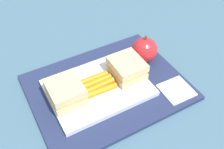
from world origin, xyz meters
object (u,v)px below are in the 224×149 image
(paper_napkin, at_px, (177,90))
(food_tray, at_px, (98,88))
(sandwich_half_left, at_px, (66,92))
(carrot_sticks_bundle, at_px, (98,84))
(apple, at_px, (144,50))
(sandwich_half_right, at_px, (127,68))

(paper_napkin, bearing_deg, food_tray, 149.97)
(food_tray, xyz_separation_m, sandwich_half_left, (-0.08, 0.00, 0.03))
(carrot_sticks_bundle, height_order, apple, apple)
(sandwich_half_left, height_order, carrot_sticks_bundle, sandwich_half_left)
(carrot_sticks_bundle, relative_size, paper_napkin, 1.12)
(sandwich_half_left, bearing_deg, sandwich_half_right, 0.00)
(food_tray, bearing_deg, paper_napkin, -30.03)
(sandwich_half_left, bearing_deg, paper_napkin, -21.24)
(sandwich_half_right, height_order, apple, apple)
(sandwich_half_left, bearing_deg, carrot_sticks_bundle, 0.41)
(apple, relative_size, paper_napkin, 1.11)
(sandwich_half_right, relative_size, apple, 1.03)
(apple, bearing_deg, sandwich_half_right, -154.27)
(sandwich_half_left, bearing_deg, apple, 8.90)
(food_tray, distance_m, sandwich_half_left, 0.08)
(food_tray, height_order, carrot_sticks_bundle, carrot_sticks_bundle)
(apple, xyz_separation_m, paper_napkin, (0.01, -0.13, -0.03))
(carrot_sticks_bundle, bearing_deg, sandwich_half_left, -179.59)
(sandwich_half_left, distance_m, carrot_sticks_bundle, 0.08)
(sandwich_half_right, bearing_deg, apple, 25.73)
(carrot_sticks_bundle, xyz_separation_m, paper_napkin, (0.16, -0.09, -0.02))
(sandwich_half_right, xyz_separation_m, paper_napkin, (0.08, -0.09, -0.03))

